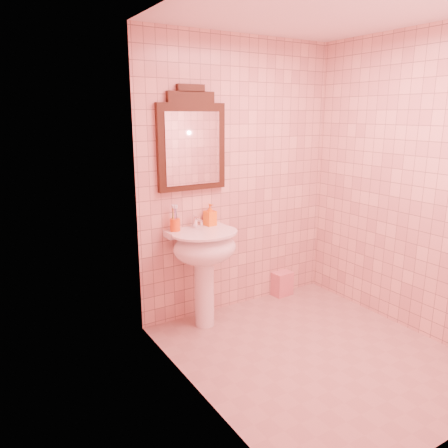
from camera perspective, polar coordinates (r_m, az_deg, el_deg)
floor at (r=3.64m, az=11.73°, el=-16.25°), size 2.20×2.20×0.00m
back_wall at (r=4.05m, az=1.96°, el=5.99°), size 2.00×0.02×2.50m
pedestal_sink at (r=3.74m, az=-2.57°, el=-3.97°), size 0.58×0.58×0.86m
faucet at (r=3.79m, az=-3.61°, el=0.30°), size 0.04×0.16×0.11m
mirror at (r=3.74m, az=-4.25°, el=10.58°), size 0.62×0.06×0.87m
toothbrush_cup at (r=3.71m, az=-6.41°, el=-0.06°), size 0.09×0.09×0.20m
soap_dispenser at (r=3.86m, az=-1.83°, el=1.21°), size 0.10×0.10×0.20m
towel at (r=4.59m, az=7.61°, el=-7.72°), size 0.21×0.15×0.25m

